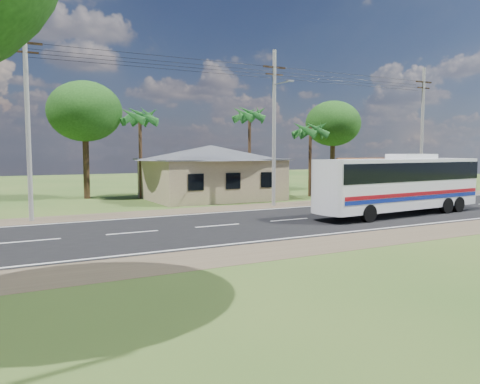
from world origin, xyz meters
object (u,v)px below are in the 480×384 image
Objects in this scene: coach_bus at (400,180)px; motorcycle at (359,196)px; waiting_shed at (361,165)px; person at (398,190)px.

coach_bus is 7.22m from motorcycle.
waiting_shed reaches higher than person.
motorcycle is (2.65, 6.51, -1.63)m from coach_bus.
person is (3.98, -0.10, 0.31)m from motorcycle.
waiting_shed is at bearing -72.01° from person.
coach_bus is 9.32m from person.
motorcycle is (-3.09, -3.31, -2.22)m from waiting_shed.
coach_bus is at bearing -120.32° from waiting_shed.
coach_bus reaches higher than motorcycle.
waiting_shed is 11.39m from coach_bus.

